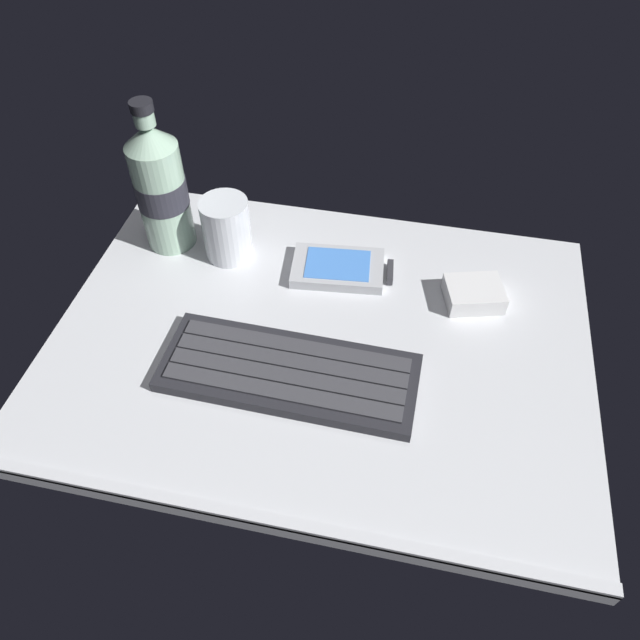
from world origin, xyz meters
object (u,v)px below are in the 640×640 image
Objects in this scene: charger_block at (474,294)px; water_bottle at (160,187)px; keyboard at (289,372)px; handheld_device at (343,269)px; juice_cup at (227,231)px.

water_bottle is at bearing 175.49° from charger_block.
water_bottle is at bearing 137.63° from keyboard.
keyboard is 4.18× the size of charger_block.
handheld_device is at bearing -3.73° from water_bottle.
charger_block is at bearing 39.38° from keyboard.
charger_block is (19.96, 16.38, 0.39)cm from keyboard.
handheld_device is 0.64× the size of water_bottle.
juice_cup is at bearing 124.55° from keyboard.
water_bottle reaches higher than juice_cup.
water_bottle is (-24.43, 1.59, 8.28)cm from handheld_device.
juice_cup is at bearing 177.48° from handheld_device.
water_bottle reaches higher than handheld_device.
juice_cup is at bearing -5.94° from water_bottle.
charger_block reaches higher than keyboard.
charger_block is at bearing -5.63° from handheld_device.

